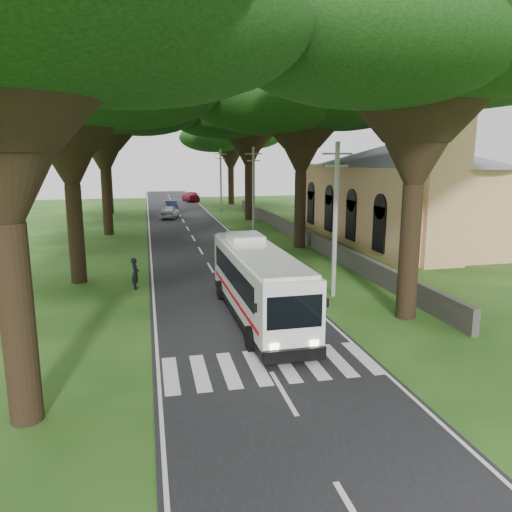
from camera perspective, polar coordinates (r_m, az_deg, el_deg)
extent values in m
plane|color=#1E4A15|center=(19.84, -0.01, -10.27)|extent=(140.00, 140.00, 0.00)
cube|color=black|center=(43.79, -7.05, 1.79)|extent=(8.00, 120.00, 0.04)
cube|color=silver|center=(18.04, 1.39, -12.57)|extent=(8.00, 3.00, 0.01)
cube|color=#383533|center=(44.46, 4.69, 2.76)|extent=(0.35, 50.00, 1.20)
cube|color=#E5AB6F|center=(45.80, 16.38, 5.87)|extent=(12.00, 22.00, 6.40)
pyramid|color=#595960|center=(45.63, 16.78, 12.63)|extent=(14.00, 24.00, 2.20)
cube|color=#E5AB6F|center=(35.55, 20.00, 7.04)|extent=(3.00, 3.00, 10.00)
cone|color=#595960|center=(35.64, 20.67, 16.37)|extent=(4.00, 4.00, 1.60)
cylinder|color=gray|center=(26.00, 9.05, 3.96)|extent=(0.24, 0.24, 8.00)
cube|color=gray|center=(25.78, 9.29, 11.47)|extent=(1.60, 0.10, 0.10)
cube|color=gray|center=(25.79, 9.25, 10.14)|extent=(1.20, 0.10, 0.10)
cylinder|color=gray|center=(45.11, -0.28, 7.27)|extent=(0.24, 0.24, 8.00)
cube|color=gray|center=(44.99, -0.28, 11.60)|extent=(1.60, 0.10, 0.10)
cube|color=gray|center=(44.99, -0.28, 10.83)|extent=(1.20, 0.10, 0.10)
cylinder|color=gray|center=(64.77, -4.04, 8.55)|extent=(0.24, 0.24, 8.00)
cube|color=gray|center=(64.68, -4.08, 11.56)|extent=(1.60, 0.10, 0.10)
cube|color=gray|center=(64.68, -4.08, 11.03)|extent=(1.20, 0.10, 0.10)
cylinder|color=black|center=(15.13, -25.52, -7.17)|extent=(0.90, 0.90, 5.62)
cone|color=black|center=(14.43, -27.17, 10.90)|extent=(3.20, 3.20, 3.80)
cylinder|color=black|center=(30.59, -19.88, 2.37)|extent=(0.90, 0.90, 5.70)
cone|color=black|center=(30.26, -20.51, 11.28)|extent=(3.20, 3.20, 3.80)
ellipsoid|color=black|center=(30.56, -21.07, 18.92)|extent=(14.53, 14.53, 6.10)
cylinder|color=black|center=(48.32, -16.65, 5.80)|extent=(0.90, 0.90, 5.85)
cone|color=black|center=(48.12, -16.98, 11.52)|extent=(3.20, 3.20, 3.80)
ellipsoid|color=black|center=(48.34, -17.29, 16.56)|extent=(15.10, 15.10, 6.34)
cylinder|color=black|center=(66.28, -16.45, 7.41)|extent=(0.90, 0.90, 6.22)
cone|color=black|center=(66.14, -16.70, 11.74)|extent=(3.20, 3.20, 3.80)
ellipsoid|color=black|center=(66.36, -16.95, 15.80)|extent=(14.54, 14.54, 6.11)
cylinder|color=black|center=(23.44, 17.10, 0.37)|extent=(0.90, 0.90, 6.07)
cone|color=black|center=(23.04, 17.84, 12.51)|extent=(3.20, 3.20, 3.80)
ellipsoid|color=black|center=(23.59, 18.58, 23.53)|extent=(15.51, 15.51, 6.51)
cylinder|color=black|center=(40.06, 5.05, 5.26)|extent=(0.90, 0.90, 6.01)
cone|color=black|center=(39.82, 5.18, 12.29)|extent=(3.20, 3.20, 3.80)
ellipsoid|color=black|center=(40.13, 5.30, 18.66)|extent=(16.26, 16.26, 6.83)
cylinder|color=black|center=(57.31, -0.85, 7.22)|extent=(0.90, 0.90, 6.07)
cone|color=black|center=(57.15, -0.86, 12.16)|extent=(3.20, 3.20, 3.80)
ellipsoid|color=black|center=(57.37, -0.88, 16.67)|extent=(16.04, 16.04, 6.74)
cylinder|color=black|center=(75.17, -2.87, 7.96)|extent=(0.90, 0.90, 5.33)
cone|color=black|center=(75.02, -2.91, 11.44)|extent=(3.20, 3.20, 3.80)
ellipsoid|color=black|center=(75.10, -2.94, 14.20)|extent=(13.81, 13.81, 5.80)
cube|color=white|center=(22.43, 0.23, -2.97)|extent=(2.42, 10.93, 2.68)
cube|color=black|center=(22.59, 0.07, -1.85)|extent=(2.46, 8.93, 1.00)
cube|color=black|center=(22.79, 0.23, -6.12)|extent=(2.47, 10.97, 0.32)
cube|color=red|center=(22.59, 0.23, -4.48)|extent=(2.46, 9.84, 0.16)
cube|color=white|center=(22.12, 0.23, 0.53)|extent=(2.24, 10.38, 0.16)
cylinder|color=black|center=(19.19, -0.56, -9.44)|extent=(0.33, 1.00, 1.00)
cylinder|color=black|center=(19.78, 5.95, -8.85)|extent=(0.33, 1.00, 1.00)
cylinder|color=black|center=(25.81, -4.02, -3.92)|extent=(0.33, 1.00, 1.00)
cylinder|color=black|center=(26.25, 0.89, -3.63)|extent=(0.33, 1.00, 1.00)
imported|color=#B1B1B6|center=(59.15, -9.81, 4.99)|extent=(2.75, 4.67, 1.49)
imported|color=navy|center=(66.41, -9.67, 5.64)|extent=(1.67, 4.18, 1.35)
imported|color=maroon|center=(80.51, -7.46, 6.77)|extent=(2.77, 5.40, 1.50)
imported|color=black|center=(28.41, -13.63, -1.97)|extent=(0.50, 0.69, 1.78)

